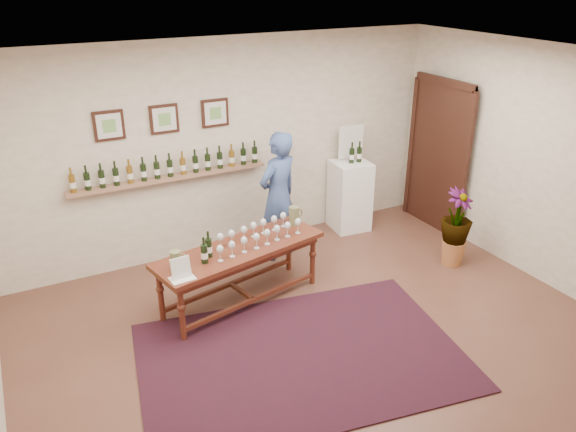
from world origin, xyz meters
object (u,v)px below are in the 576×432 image
person (278,196)px  potted_plant (456,228)px  tasting_table (240,256)px  display_pedestal (350,196)px

person → potted_plant: bearing=126.5°
tasting_table → person: person is taller
tasting_table → potted_plant: potted_plant is taller
potted_plant → display_pedestal: bearing=110.3°
tasting_table → person: (0.89, 0.81, 0.26)m
tasting_table → display_pedestal: 2.47m
tasting_table → potted_plant: 2.82m
display_pedestal → person: 1.39m
display_pedestal → person: size_ratio=0.59×
potted_plant → person: 2.30m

